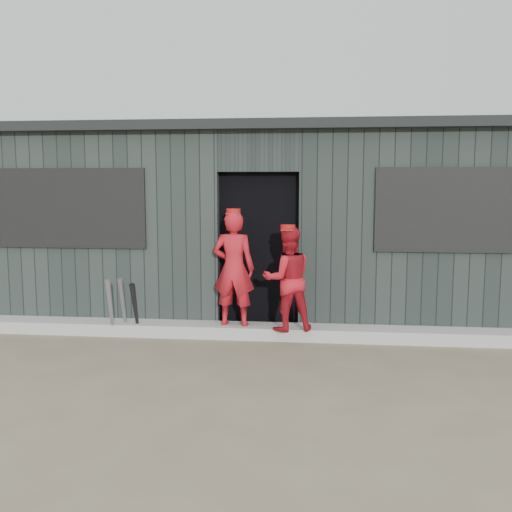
# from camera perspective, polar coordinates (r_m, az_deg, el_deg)

# --- Properties ---
(ground) EXTENTS (80.00, 80.00, 0.00)m
(ground) POSITION_cam_1_polar(r_m,az_deg,el_deg) (5.29, -2.13, -13.30)
(ground) COLOR brown
(ground) RESTS_ON ground
(curb) EXTENTS (8.00, 0.36, 0.15)m
(curb) POSITION_cam_1_polar(r_m,az_deg,el_deg) (6.99, 0.02, -7.52)
(curb) COLOR #9F9E99
(curb) RESTS_ON ground
(bat_left) EXTENTS (0.09, 0.26, 0.74)m
(bat_left) POSITION_cam_1_polar(r_m,az_deg,el_deg) (7.10, -14.33, -5.06)
(bat_left) COLOR gray
(bat_left) RESTS_ON ground
(bat_mid) EXTENTS (0.08, 0.24, 0.73)m
(bat_mid) POSITION_cam_1_polar(r_m,az_deg,el_deg) (7.19, -13.13, -4.92)
(bat_mid) COLOR gray
(bat_mid) RESTS_ON ground
(bat_right) EXTENTS (0.07, 0.28, 0.68)m
(bat_right) POSITION_cam_1_polar(r_m,az_deg,el_deg) (7.11, -11.97, -5.25)
(bat_right) COLOR black
(bat_right) RESTS_ON ground
(player_red_left) EXTENTS (0.53, 0.37, 1.39)m
(player_red_left) POSITION_cam_1_polar(r_m,az_deg,el_deg) (6.86, -2.24, -1.25)
(player_red_left) COLOR #B31620
(player_red_left) RESTS_ON curb
(player_red_right) EXTENTS (0.70, 0.61, 1.21)m
(player_red_right) POSITION_cam_1_polar(r_m,az_deg,el_deg) (6.63, 3.17, -2.31)
(player_red_right) COLOR #B11521
(player_red_right) RESTS_ON curb
(player_grey_back) EXTENTS (0.59, 0.43, 1.11)m
(player_grey_back) POSITION_cam_1_polar(r_m,az_deg,el_deg) (7.34, 4.68, -3.00)
(player_grey_back) COLOR #ADADAD
(player_grey_back) RESTS_ON ground
(dugout) EXTENTS (8.30, 3.30, 2.62)m
(dugout) POSITION_cam_1_polar(r_m,az_deg,el_deg) (8.45, 1.23, 3.37)
(dugout) COLOR black
(dugout) RESTS_ON ground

